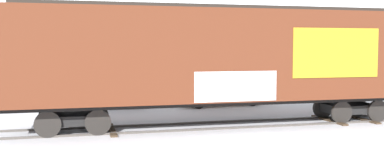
% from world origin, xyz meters
% --- Properties ---
extents(ground_plane, '(260.00, 260.00, 0.00)m').
position_xyz_m(ground_plane, '(0.00, 0.00, 0.00)').
color(ground_plane, silver).
extents(track, '(59.98, 5.26, 0.08)m').
position_xyz_m(track, '(-1.26, -0.01, 0.04)').
color(track, '#4C4742').
rests_on(track, ground_plane).
extents(freight_car, '(16.72, 3.92, 4.78)m').
position_xyz_m(freight_car, '(-1.04, -0.00, 2.74)').
color(freight_car, '#5B2B19').
rests_on(freight_car, ground_plane).
extents(flagpole, '(1.50, 0.41, 9.06)m').
position_xyz_m(flagpole, '(1.18, 11.64, 5.70)').
color(flagpole, silver).
rests_on(flagpole, ground_plane).
extents(hillside, '(137.59, 43.80, 18.30)m').
position_xyz_m(hillside, '(0.04, 70.41, 6.79)').
color(hillside, silver).
rests_on(hillside, ground_plane).
extents(parked_car_silver, '(4.60, 2.02, 1.64)m').
position_xyz_m(parked_car_silver, '(-5.74, 6.22, 0.84)').
color(parked_car_silver, '#B7BABF').
rests_on(parked_car_silver, ground_plane).
extents(parked_car_tan, '(4.71, 2.53, 1.77)m').
position_xyz_m(parked_car_tan, '(0.31, 6.07, 0.90)').
color(parked_car_tan, '#9E8966').
rests_on(parked_car_tan, ground_plane).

